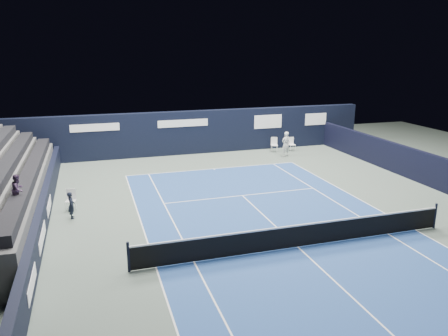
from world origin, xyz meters
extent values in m
plane|color=#4E5D55|center=(0.00, 2.00, 0.00)|extent=(48.00, 48.00, 0.00)
cube|color=navy|center=(0.00, 0.00, 0.00)|extent=(10.97, 23.77, 0.01)
cube|color=black|center=(10.50, 6.00, 0.90)|extent=(0.30, 22.00, 1.80)
cube|color=white|center=(5.61, 15.14, 0.49)|extent=(0.58, 0.56, 0.04)
cube|color=white|center=(5.67, 15.34, 0.79)|extent=(0.46, 0.16, 0.56)
cylinder|color=white|center=(5.86, 15.26, 0.25)|extent=(0.03, 0.03, 0.49)
cylinder|color=white|center=(5.47, 15.38, 0.25)|extent=(0.03, 0.03, 0.49)
cylinder|color=white|center=(5.75, 14.90, 0.25)|extent=(0.03, 0.03, 0.49)
cylinder|color=white|center=(5.36, 15.01, 0.25)|extent=(0.03, 0.03, 0.49)
cube|color=white|center=(6.98, 15.02, 0.47)|extent=(0.45, 0.43, 0.04)
cube|color=white|center=(6.99, 15.23, 0.75)|extent=(0.45, 0.03, 0.53)
cylinder|color=white|center=(7.18, 15.20, 0.23)|extent=(0.03, 0.03, 0.47)
cylinder|color=white|center=(6.79, 15.21, 0.23)|extent=(0.03, 0.03, 0.47)
cylinder|color=white|center=(7.18, 14.84, 0.23)|extent=(0.03, 0.03, 0.47)
cylinder|color=white|center=(6.79, 14.84, 0.23)|extent=(0.03, 0.03, 0.47)
cube|color=white|center=(-8.45, 6.77, 0.47)|extent=(0.52, 0.51, 0.04)
cube|color=white|center=(-8.41, 6.96, 0.75)|extent=(0.45, 0.12, 0.53)
cylinder|color=white|center=(-8.23, 6.91, 0.24)|extent=(0.03, 0.03, 0.47)
cylinder|color=white|center=(-8.61, 6.98, 0.24)|extent=(0.03, 0.03, 0.47)
cylinder|color=white|center=(-8.30, 6.55, 0.24)|extent=(0.03, 0.03, 0.47)
cylinder|color=white|center=(-8.68, 6.63, 0.24)|extent=(0.03, 0.03, 0.47)
imported|color=black|center=(-8.38, 5.75, 0.62)|extent=(0.32, 0.46, 1.24)
cube|color=white|center=(0.00, 11.88, 0.01)|extent=(10.97, 0.06, 0.00)
cube|color=white|center=(5.49, 0.00, 0.01)|extent=(0.06, 23.77, 0.00)
cube|color=white|center=(-5.49, 0.00, 0.01)|extent=(0.06, 23.77, 0.00)
cube|color=white|center=(4.12, 0.00, 0.01)|extent=(0.06, 23.77, 0.00)
cube|color=white|center=(-4.12, 0.00, 0.01)|extent=(0.06, 23.77, 0.00)
cube|color=white|center=(0.00, 6.40, 0.01)|extent=(8.23, 0.06, 0.00)
cube|color=white|center=(0.00, 0.00, 0.01)|extent=(0.06, 12.80, 0.00)
cube|color=white|center=(0.00, 11.73, 0.01)|extent=(0.06, 0.30, 0.00)
cylinder|color=black|center=(6.40, 0.00, 0.55)|extent=(0.10, 0.10, 1.10)
cylinder|color=black|center=(-6.40, 0.00, 0.55)|extent=(0.10, 0.10, 1.10)
cube|color=black|center=(0.00, 0.00, 0.46)|extent=(12.80, 0.03, 0.86)
cube|color=white|center=(0.00, 0.00, 0.91)|extent=(12.80, 0.05, 0.06)
cube|color=black|center=(0.00, 16.50, 1.55)|extent=(26.00, 0.60, 3.10)
cube|color=silver|center=(-7.00, 16.18, 2.30)|extent=(3.20, 0.02, 0.50)
cube|color=silver|center=(-1.00, 16.18, 2.30)|extent=(3.60, 0.02, 0.50)
cube|color=silver|center=(5.50, 16.18, 2.10)|extent=(2.20, 0.02, 1.00)
cube|color=silver|center=(9.50, 16.18, 2.10)|extent=(1.80, 0.02, 0.90)
cube|color=black|center=(-9.50, 6.00, 0.60)|extent=(0.30, 22.00, 1.20)
cube|color=silver|center=(-9.33, -1.00, 0.60)|extent=(0.02, 2.00, 0.45)
cube|color=silver|center=(-9.33, 2.50, 0.60)|extent=(0.02, 2.40, 0.45)
cube|color=silver|center=(-9.33, 6.00, 0.60)|extent=(0.02, 2.00, 0.45)
cube|color=#434345|center=(-10.10, 7.00, 0.82)|extent=(0.90, 16.00, 1.65)
cube|color=#4D4D4F|center=(-11.00, 7.00, 1.05)|extent=(0.90, 16.00, 2.10)
cube|color=black|center=(-10.10, 7.00, 1.85)|extent=(0.63, 15.20, 0.40)
cube|color=black|center=(-11.00, 7.00, 2.30)|extent=(0.63, 15.20, 0.40)
imported|color=#3C2944|center=(-10.10, 3.50, 2.24)|extent=(0.64, 0.70, 1.18)
imported|color=white|center=(5.82, 13.64, 0.88)|extent=(0.74, 0.59, 1.77)
cylinder|color=black|center=(5.67, 13.34, 1.05)|extent=(0.03, 0.29, 0.13)
torus|color=black|center=(5.67, 13.09, 1.15)|extent=(0.30, 0.13, 0.29)
camera|label=1|loc=(-7.29, -13.87, 7.41)|focal=35.00mm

